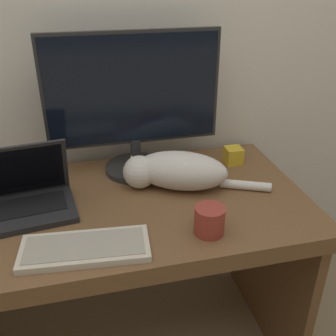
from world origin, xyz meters
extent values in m
cube|color=silver|center=(0.00, 0.74, 1.30)|extent=(6.40, 0.06, 2.60)
cube|color=brown|center=(0.00, 0.34, 0.70)|extent=(1.38, 0.68, 0.06)
cube|color=brown|center=(0.65, 0.34, 0.33)|extent=(0.04, 0.63, 0.67)
cylinder|color=#282828|center=(0.15, 0.56, 0.74)|extent=(0.24, 0.24, 0.02)
cylinder|color=#282828|center=(0.15, 0.56, 0.80)|extent=(0.04, 0.04, 0.11)
cube|color=#282828|center=(0.15, 0.56, 1.05)|extent=(0.63, 0.02, 0.40)
cube|color=black|center=(0.15, 0.55, 1.05)|extent=(0.60, 0.01, 0.38)
cube|color=#232326|center=(-0.24, 0.34, 0.74)|extent=(0.31, 0.25, 0.02)
cube|color=black|center=(-0.24, 0.35, 0.75)|extent=(0.25, 0.15, 0.00)
cube|color=#232326|center=(-0.24, 0.41, 0.85)|extent=(0.30, 0.11, 0.21)
cube|color=black|center=(-0.24, 0.41, 0.85)|extent=(0.27, 0.10, 0.18)
cube|color=beige|center=(-0.07, 0.11, 0.74)|extent=(0.37, 0.18, 0.02)
cube|color=#ABA393|center=(-0.07, 0.11, 0.75)|extent=(0.34, 0.15, 0.00)
ellipsoid|color=silver|center=(0.28, 0.39, 0.80)|extent=(0.36, 0.27, 0.14)
ellipsoid|color=white|center=(0.30, 0.38, 0.83)|extent=(0.18, 0.16, 0.05)
sphere|color=silver|center=(0.14, 0.43, 0.79)|extent=(0.12, 0.12, 0.12)
cone|color=white|center=(0.12, 0.44, 0.83)|extent=(0.04, 0.04, 0.03)
cone|color=white|center=(0.17, 0.42, 0.83)|extent=(0.04, 0.04, 0.03)
cylinder|color=white|center=(0.50, 0.32, 0.74)|extent=(0.18, 0.10, 0.03)
cylinder|color=#9E382D|center=(0.29, 0.11, 0.77)|extent=(0.09, 0.09, 0.09)
cube|color=gold|center=(0.54, 0.53, 0.76)|extent=(0.07, 0.07, 0.07)
camera|label=1|loc=(-0.05, -0.78, 1.44)|focal=42.00mm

